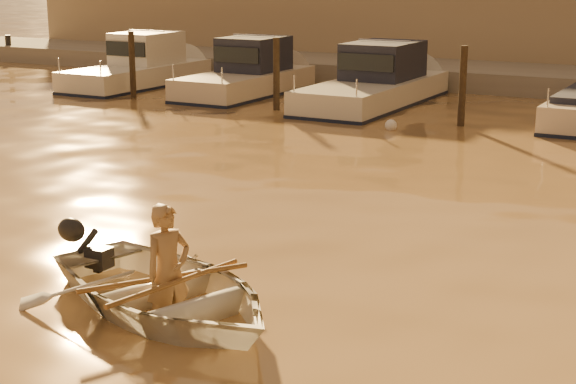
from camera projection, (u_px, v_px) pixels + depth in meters
The scene contains 17 objects.
ground_plane at pixel (110, 309), 10.27m from camera, with size 160.00×160.00×0.00m, color olive.
dinghy at pixel (164, 291), 10.17m from camera, with size 2.54×3.56×0.74m, color silver.
person at pixel (168, 272), 10.03m from camera, with size 0.58×0.38×1.60m, color #9D774E.
outboard_motor at pixel (98, 257), 11.24m from camera, with size 0.90×0.40×0.70m, color black, non-canonical shape.
oar_port at pixel (176, 282), 9.94m from camera, with size 0.06×0.06×2.10m, color brown.
oar_starboard at pixel (166, 278), 10.09m from camera, with size 0.06×0.06×2.10m, color brown.
moored_boat_0 at pixel (137, 67), 29.32m from camera, with size 2.06×6.63×1.75m, color silver, non-canonical shape.
moored_boat_1 at pixel (245, 75), 27.37m from camera, with size 2.09×6.28×1.75m, color beige, non-canonical shape.
moored_boat_2 at pixel (374, 83), 25.36m from camera, with size 2.23×7.49×1.75m, color silver, non-canonical shape.
piling_0 at pixel (132, 68), 26.65m from camera, with size 0.18×0.18×2.20m, color #2D2319.
piling_1 at pixel (276, 78), 24.34m from camera, with size 0.18×0.18×2.20m, color #2D2319.
piling_2 at pixel (462, 90), 21.89m from camera, with size 0.18×0.18×2.20m, color #2D2319.
fender_a at pixel (82, 93), 27.10m from camera, with size 0.30×0.30×0.30m, color white.
fender_b at pixel (199, 100), 25.69m from camera, with size 0.30×0.30×0.30m, color #C96C17.
fender_c at pixel (391, 126), 21.59m from camera, with size 0.30×0.30×0.30m, color white.
fender_d at pixel (561, 129), 21.08m from camera, with size 0.30×0.30×0.30m, color #ED541B.
quay at pixel (541, 85), 28.54m from camera, with size 52.00×4.00×1.00m, color gray.
Camera 1 is at (6.42, -7.45, 3.87)m, focal length 55.00 mm.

